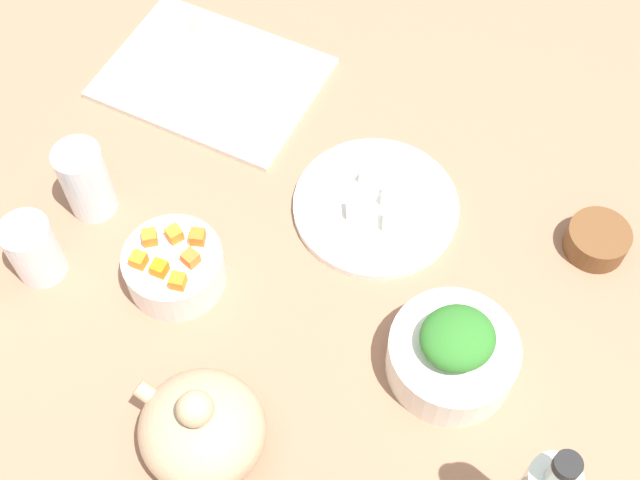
% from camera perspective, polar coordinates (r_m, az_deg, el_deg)
% --- Properties ---
extents(tabletop, '(1.90, 1.90, 0.03)m').
position_cam_1_polar(tabletop, '(1.14, -0.00, -1.72)').
color(tabletop, '#9B6E52').
rests_on(tabletop, ground).
extents(cutting_board, '(0.33, 0.25, 0.01)m').
position_cam_1_polar(cutting_board, '(1.32, -7.23, 10.71)').
color(cutting_board, silver).
rests_on(cutting_board, tabletop).
extents(plate_tofu, '(0.23, 0.23, 0.01)m').
position_cam_1_polar(plate_tofu, '(1.16, 3.75, 2.27)').
color(plate_tofu, white).
rests_on(plate_tofu, tabletop).
extents(bowl_greens, '(0.16, 0.16, 0.06)m').
position_cam_1_polar(bowl_greens, '(1.04, 8.81, -7.71)').
color(bowl_greens, white).
rests_on(bowl_greens, tabletop).
extents(bowl_carrots, '(0.13, 0.13, 0.06)m').
position_cam_1_polar(bowl_carrots, '(1.10, -9.70, -1.85)').
color(bowl_carrots, white).
rests_on(bowl_carrots, tabletop).
extents(bowl_small_side, '(0.08, 0.08, 0.04)m').
position_cam_1_polar(bowl_small_side, '(1.17, 18.05, -0.00)').
color(bowl_small_side, brown).
rests_on(bowl_small_side, tabletop).
extents(teapot, '(0.16, 0.14, 0.14)m').
position_cam_1_polar(teapot, '(0.98, -7.91, -12.42)').
color(teapot, tan).
rests_on(teapot, tabletop).
extents(drinking_glass_0, '(0.06, 0.06, 0.09)m').
position_cam_1_polar(drinking_glass_0, '(1.14, -18.63, -0.59)').
color(drinking_glass_0, white).
rests_on(drinking_glass_0, tabletop).
extents(drinking_glass_2, '(0.06, 0.06, 0.11)m').
position_cam_1_polar(drinking_glass_2, '(1.16, -15.41, 3.86)').
color(drinking_glass_2, white).
rests_on(drinking_glass_2, tabletop).
extents(carrot_cube_0, '(0.02, 0.02, 0.02)m').
position_cam_1_polar(carrot_cube_0, '(1.06, -8.65, -1.21)').
color(carrot_cube_0, orange).
rests_on(carrot_cube_0, bowl_carrots).
extents(carrot_cube_1, '(0.03, 0.03, 0.02)m').
position_cam_1_polar(carrot_cube_1, '(1.08, -11.33, 0.18)').
color(carrot_cube_1, orange).
rests_on(carrot_cube_1, bowl_carrots).
extents(carrot_cube_2, '(0.02, 0.02, 0.02)m').
position_cam_1_polar(carrot_cube_2, '(1.08, -9.72, 0.39)').
color(carrot_cube_2, orange).
rests_on(carrot_cube_2, bowl_carrots).
extents(carrot_cube_3, '(0.02, 0.02, 0.02)m').
position_cam_1_polar(carrot_cube_3, '(1.07, -8.20, 0.21)').
color(carrot_cube_3, orange).
rests_on(carrot_cube_3, bowl_carrots).
extents(carrot_cube_4, '(0.02, 0.02, 0.02)m').
position_cam_1_polar(carrot_cube_4, '(1.06, -10.70, -1.87)').
color(carrot_cube_4, orange).
rests_on(carrot_cube_4, bowl_carrots).
extents(carrot_cube_5, '(0.02, 0.02, 0.02)m').
position_cam_1_polar(carrot_cube_5, '(1.07, -12.04, -1.31)').
color(carrot_cube_5, orange).
rests_on(carrot_cube_5, bowl_carrots).
extents(carrot_cube_6, '(0.02, 0.02, 0.02)m').
position_cam_1_polar(carrot_cube_6, '(1.05, -9.49, -2.74)').
color(carrot_cube_6, orange).
rests_on(carrot_cube_6, bowl_carrots).
extents(chopped_greens_mound, '(0.12, 0.12, 0.04)m').
position_cam_1_polar(chopped_greens_mound, '(0.99, 9.20, -6.49)').
color(chopped_greens_mound, '#2F7528').
rests_on(chopped_greens_mound, bowl_greens).
extents(tofu_cube_0, '(0.03, 0.03, 0.02)m').
position_cam_1_polar(tofu_cube_0, '(1.15, 4.73, 2.97)').
color(tofu_cube_0, silver).
rests_on(tofu_cube_0, plate_tofu).
extents(tofu_cube_1, '(0.03, 0.03, 0.02)m').
position_cam_1_polar(tofu_cube_1, '(1.14, 2.32, 2.09)').
color(tofu_cube_1, white).
rests_on(tofu_cube_1, plate_tofu).
extents(tofu_cube_2, '(0.03, 0.03, 0.02)m').
position_cam_1_polar(tofu_cube_2, '(1.13, 4.79, 1.28)').
color(tofu_cube_2, white).
rests_on(tofu_cube_2, plate_tofu).
extents(tofu_cube_3, '(0.02, 0.02, 0.02)m').
position_cam_1_polar(tofu_cube_3, '(1.17, 3.20, 4.33)').
color(tofu_cube_3, white).
rests_on(tofu_cube_3, plate_tofu).
extents(dumpling_0, '(0.07, 0.06, 0.02)m').
position_cam_1_polar(dumpling_0, '(1.31, -11.77, 10.32)').
color(dumpling_0, beige).
rests_on(dumpling_0, cutting_board).
extents(dumpling_1, '(0.08, 0.08, 0.02)m').
position_cam_1_polar(dumpling_1, '(1.34, -9.55, 12.45)').
color(dumpling_1, beige).
rests_on(dumpling_1, cutting_board).
extents(dumpling_2, '(0.06, 0.06, 0.03)m').
position_cam_1_polar(dumpling_2, '(1.25, -4.54, 9.18)').
color(dumpling_2, beige).
rests_on(dumpling_2, cutting_board).
extents(dumpling_3, '(0.06, 0.06, 0.03)m').
position_cam_1_polar(dumpling_3, '(1.29, -6.33, 11.03)').
color(dumpling_3, beige).
rests_on(dumpling_3, cutting_board).
extents(dumpling_4, '(0.06, 0.07, 0.03)m').
position_cam_1_polar(dumpling_4, '(1.29, -3.20, 10.84)').
color(dumpling_4, beige).
rests_on(dumpling_4, cutting_board).
extents(dumpling_5, '(0.06, 0.06, 0.03)m').
position_cam_1_polar(dumpling_5, '(1.37, -8.03, 13.88)').
color(dumpling_5, beige).
rests_on(dumpling_5, cutting_board).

